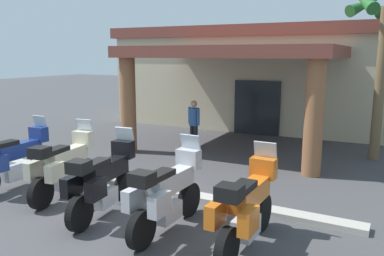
% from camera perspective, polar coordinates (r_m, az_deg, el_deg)
% --- Properties ---
extents(ground_plane, '(80.00, 80.00, 0.00)m').
position_cam_1_polar(ground_plane, '(8.34, -11.15, -11.39)').
color(ground_plane, '#424244').
extents(motel_building, '(13.89, 12.02, 4.23)m').
position_cam_1_polar(motel_building, '(18.35, 12.37, 7.48)').
color(motel_building, beige).
rests_on(motel_building, ground_plane).
extents(motorcycle_blue, '(0.71, 2.21, 1.61)m').
position_cam_1_polar(motorcycle_blue, '(10.07, -24.49, -4.12)').
color(motorcycle_blue, black).
rests_on(motorcycle_blue, ground_plane).
extents(motorcycle_cream, '(0.84, 2.20, 1.61)m').
position_cam_1_polar(motorcycle_cream, '(9.07, -18.19, -5.25)').
color(motorcycle_cream, black).
rests_on(motorcycle_cream, ground_plane).
extents(motorcycle_black, '(0.78, 2.21, 1.61)m').
position_cam_1_polar(motorcycle_black, '(7.83, -12.81, -7.50)').
color(motorcycle_black, black).
rests_on(motorcycle_black, ground_plane).
extents(motorcycle_silver, '(0.71, 2.21, 1.61)m').
position_cam_1_polar(motorcycle_silver, '(6.98, -3.74, -9.50)').
color(motorcycle_silver, black).
rests_on(motorcycle_silver, ground_plane).
extents(motorcycle_orange, '(0.70, 2.21, 1.61)m').
position_cam_1_polar(motorcycle_orange, '(6.44, 7.89, -11.37)').
color(motorcycle_orange, black).
rests_on(motorcycle_orange, ground_plane).
extents(pedestrian, '(0.50, 0.32, 1.63)m').
position_cam_1_polar(pedestrian, '(12.82, 0.27, 0.95)').
color(pedestrian, black).
rests_on(pedestrian, ground_plane).
extents(curb_strip, '(9.28, 0.36, 0.12)m').
position_cam_1_polar(curb_strip, '(9.22, -6.03, -8.66)').
color(curb_strip, '#ADA89E').
rests_on(curb_strip, ground_plane).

